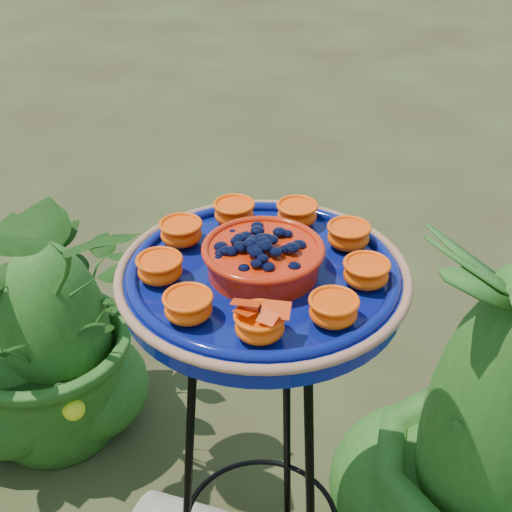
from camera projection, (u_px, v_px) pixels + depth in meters
name	position (u px, v px, depth m)	size (l,w,h in m)	color
tripod_stand	(262.00, 443.00, 1.29)	(0.32, 0.34, 0.85)	black
feeder_dish	(263.00, 273.00, 1.08)	(0.45, 0.45, 0.10)	#08115E
shrub_back_left	(52.00, 313.00, 1.82)	(0.70, 0.61, 0.78)	#224B14
shrub_back_right	(492.00, 431.00, 1.43)	(0.48, 0.48, 0.85)	#224B14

